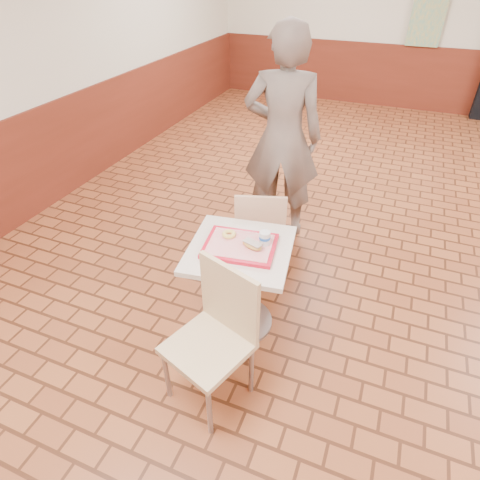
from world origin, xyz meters
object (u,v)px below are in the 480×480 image
at_px(long_john_donut, 252,245).
at_px(paper_cup, 265,238).
at_px(main_table, 240,274).
at_px(ring_donut, 229,234).
at_px(chair_main_front, 216,331).
at_px(chair_main_back, 260,231).
at_px(serving_tray, 240,246).
at_px(customer, 283,138).

bearing_deg(long_john_donut, paper_cup, 49.48).
relative_size(main_table, long_john_donut, 4.55).
relative_size(ring_donut, long_john_donut, 0.61).
distance_m(chair_main_front, chair_main_back, 1.10).
height_order(chair_main_front, ring_donut, chair_main_front).
distance_m(chair_main_back, long_john_donut, 0.64).
bearing_deg(chair_main_front, paper_cup, 102.76).
relative_size(main_table, ring_donut, 7.46).
bearing_deg(long_john_donut, chair_main_back, 103.97).
height_order(chair_main_front, paper_cup, chair_main_front).
bearing_deg(ring_donut, main_table, -29.11).
height_order(chair_main_back, long_john_donut, chair_main_back).
bearing_deg(paper_cup, serving_tray, -156.51).
bearing_deg(serving_tray, main_table, 90.00).
bearing_deg(long_john_donut, ring_donut, 161.43).
distance_m(main_table, customer, 1.39).
height_order(main_table, long_john_donut, long_john_donut).
bearing_deg(paper_cup, chair_main_back, 112.04).
relative_size(customer, ring_donut, 20.10).
distance_m(chair_main_front, ring_donut, 0.67).
bearing_deg(customer, serving_tray, 83.03).
xyz_separation_m(main_table, customer, (-0.13, 1.30, 0.47)).
xyz_separation_m(chair_main_front, chair_main_back, (-0.13, 1.10, -0.04)).
relative_size(main_table, paper_cup, 7.70).
relative_size(serving_tray, long_john_donut, 2.99).
height_order(main_table, ring_donut, ring_donut).
height_order(customer, long_john_donut, customer).
height_order(ring_donut, long_john_donut, long_john_donut).
distance_m(chair_main_front, paper_cup, 0.66).
xyz_separation_m(chair_main_front, long_john_donut, (0.01, 0.54, 0.24)).
relative_size(chair_main_front, long_john_donut, 5.93).
height_order(long_john_donut, paper_cup, paper_cup).
distance_m(chair_main_back, customer, 0.89).
xyz_separation_m(main_table, long_john_donut, (0.09, -0.01, 0.27)).
xyz_separation_m(customer, ring_donut, (0.03, -1.25, -0.20)).
bearing_deg(chair_main_back, customer, -102.12).
xyz_separation_m(chair_main_back, long_john_donut, (0.14, -0.56, 0.28)).
bearing_deg(chair_main_back, chair_main_front, 78.78).
relative_size(main_table, chair_main_back, 0.84).
distance_m(main_table, serving_tray, 0.24).
height_order(main_table, chair_main_front, chair_main_front).
distance_m(customer, long_john_donut, 1.34).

